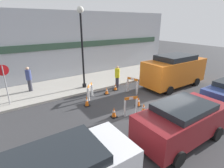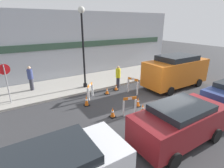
% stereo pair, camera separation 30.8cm
% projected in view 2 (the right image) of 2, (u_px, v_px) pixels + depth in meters
% --- Properties ---
extents(ground_plane, '(60.00, 60.00, 0.00)m').
position_uv_depth(ground_plane, '(161.00, 111.00, 9.62)').
color(ground_plane, '#38383A').
extents(sidewalk_slab, '(18.00, 3.97, 0.14)m').
position_uv_depth(sidewalk_slab, '(103.00, 79.00, 14.76)').
color(sidewalk_slab, '#ADA89E').
rests_on(sidewalk_slab, ground_plane).
extents(storefront_facade, '(18.00, 0.22, 5.50)m').
position_uv_depth(storefront_facade, '(91.00, 44.00, 15.50)').
color(storefront_facade, '#A3A8B2').
rests_on(storefront_facade, ground_plane).
extents(streetlamp_post, '(0.44, 0.44, 5.44)m').
position_uv_depth(streetlamp_post, '(83.00, 38.00, 11.65)').
color(streetlamp_post, black).
rests_on(streetlamp_post, sidewalk_slab).
extents(stop_sign, '(0.60, 0.07, 2.33)m').
position_uv_depth(stop_sign, '(6.00, 78.00, 9.73)').
color(stop_sign, gray).
rests_on(stop_sign, sidewalk_slab).
extents(barricade_0, '(0.66, 0.65, 0.96)m').
position_uv_depth(barricade_0, '(90.00, 90.00, 11.08)').
color(barricade_0, white).
rests_on(barricade_0, ground_plane).
extents(barricade_1, '(0.73, 0.33, 1.03)m').
position_uv_depth(barricade_1, '(130.00, 106.00, 9.02)').
color(barricade_1, white).
rests_on(barricade_1, ground_plane).
extents(barricade_2, '(0.37, 0.82, 1.09)m').
position_uv_depth(barricade_2, '(133.00, 85.00, 11.78)').
color(barricade_2, white).
rests_on(barricade_2, ground_plane).
extents(traffic_cone_0, '(0.30, 0.30, 0.54)m').
position_uv_depth(traffic_cone_0, '(113.00, 112.00, 8.91)').
color(traffic_cone_0, black).
rests_on(traffic_cone_0, ground_plane).
extents(traffic_cone_1, '(0.30, 0.30, 0.65)m').
position_uv_depth(traffic_cone_1, '(86.00, 101.00, 10.12)').
color(traffic_cone_1, black).
rests_on(traffic_cone_1, ground_plane).
extents(traffic_cone_2, '(0.30, 0.30, 0.60)m').
position_uv_depth(traffic_cone_2, '(143.00, 109.00, 9.22)').
color(traffic_cone_2, black).
rests_on(traffic_cone_2, ground_plane).
extents(traffic_cone_3, '(0.30, 0.30, 0.46)m').
position_uv_depth(traffic_cone_3, '(116.00, 87.00, 12.44)').
color(traffic_cone_3, black).
rests_on(traffic_cone_3, ground_plane).
extents(traffic_cone_4, '(0.30, 0.30, 0.48)m').
position_uv_depth(traffic_cone_4, '(107.00, 91.00, 11.78)').
color(traffic_cone_4, black).
rests_on(traffic_cone_4, ground_plane).
extents(traffic_cone_5, '(0.30, 0.30, 0.58)m').
position_uv_depth(traffic_cone_5, '(138.00, 102.00, 10.04)').
color(traffic_cone_5, black).
rests_on(traffic_cone_5, ground_plane).
extents(person_worker, '(0.49, 0.49, 1.66)m').
position_uv_depth(person_worker, '(118.00, 76.00, 12.70)').
color(person_worker, '#33333D').
rests_on(person_worker, ground_plane).
extents(person_pedestrian, '(0.45, 0.45, 1.69)m').
position_uv_depth(person_pedestrian, '(30.00, 77.00, 11.92)').
color(person_pedestrian, '#33333D').
rests_on(person_pedestrian, sidewalk_slab).
extents(parked_car_1, '(4.07, 1.90, 1.65)m').
position_uv_depth(parked_car_1, '(180.00, 121.00, 6.87)').
color(parked_car_1, maroon).
rests_on(parked_car_1, ground_plane).
extents(work_van, '(5.05, 2.14, 2.38)m').
position_uv_depth(work_van, '(176.00, 70.00, 12.79)').
color(work_van, '#D16619').
rests_on(work_van, ground_plane).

